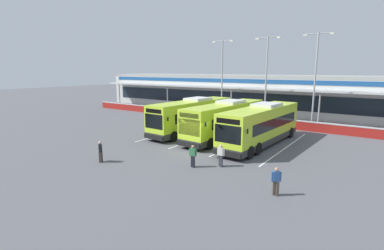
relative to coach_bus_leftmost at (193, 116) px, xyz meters
name	(u,v)px	position (x,y,z in m)	size (l,w,h in m)	color
ground_plane	(191,151)	(4.31, -6.44, -1.79)	(200.00, 200.00, 0.00)	#56565B
terminal_building	(288,94)	(4.31, 20.47, 1.23)	(70.00, 13.00, 6.00)	silver
red_barrier_wall	(257,121)	(4.31, 8.06, -1.23)	(60.00, 0.40, 1.10)	maroon
coach_bus_leftmost	(193,116)	(0.00, 0.00, 0.00)	(3.38, 12.26, 3.78)	#B7DB2D
coach_bus_left_centre	(226,121)	(4.32, -0.33, 0.00)	(3.38, 12.26, 3.78)	#B7DB2D
coach_bus_centre	(261,126)	(8.31, -0.86, 0.00)	(3.38, 12.26, 3.78)	#B7DB2D
bay_stripe_far_west	(176,131)	(-1.99, -0.44, -1.78)	(0.14, 13.00, 0.01)	silver
bay_stripe_west	(207,135)	(2.21, -0.44, -1.78)	(0.14, 13.00, 0.01)	silver
bay_stripe_mid_west	(244,141)	(6.41, -0.44, -1.78)	(0.14, 13.00, 0.01)	silver
bay_stripe_centre	(287,147)	(10.61, -0.44, -1.78)	(0.14, 13.00, 0.01)	silver
pedestrian_with_handbag	(100,151)	(0.39, -12.71, -0.93)	(0.62, 0.52, 1.62)	#4C4238
pedestrian_in_dark_coat	(221,155)	(8.31, -8.43, -0.91)	(0.54, 0.30, 1.62)	#33333D
pedestrian_child	(193,155)	(6.75, -9.68, -0.91)	(0.54, 0.31, 1.62)	black
pedestrian_near_bin	(276,180)	(13.19, -10.94, -0.91)	(0.49, 0.38, 1.62)	#4C4238
lamp_post_west	(222,74)	(-2.41, 10.86, 4.50)	(3.24, 0.28, 11.00)	#9E9EA3
lamp_post_centre	(266,74)	(4.35, 10.33, 4.50)	(3.24, 0.28, 11.00)	#9E9EA3
lamp_post_east	(315,75)	(10.42, 9.68, 4.50)	(3.24, 0.28, 11.00)	#9E9EA3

